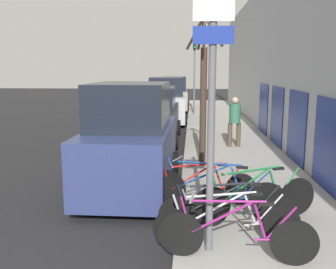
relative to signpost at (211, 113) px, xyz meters
The scene contains 17 objects.
ground_plane 8.43m from the signpost, 100.72° to the left, with size 80.00×80.00×0.00m, color black.
sidewalk_curb 11.06m from the signpost, 84.25° to the left, with size 3.20×32.00×0.15m.
building_facade 11.14m from the signpost, 75.20° to the left, with size 0.23×32.00×6.50m.
signpost is the anchor object (origin of this frame).
bicycle_0 1.72m from the signpost, 37.37° to the right, with size 2.20×0.44×0.90m.
bicycle_1 1.71m from the signpost, 31.65° to the left, with size 2.26×0.52×0.85m.
bicycle_2 1.83m from the signpost, 62.65° to the left, with size 2.28×0.44×0.85m.
bicycle_3 2.18m from the signpost, 53.03° to the left, with size 2.25×0.90×0.97m.
bicycle_4 2.18m from the signpost, 83.01° to the left, with size 2.46×0.96×0.99m.
bicycle_5 2.47m from the signpost, 91.63° to the left, with size 2.14×0.53×0.87m.
parked_car_0 3.75m from the signpost, 117.56° to the left, with size 2.06×4.19×2.50m.
parked_car_1 9.33m from the signpost, 101.04° to the left, with size 2.04×4.76×2.13m.
parked_car_2 14.62m from the signpost, 96.50° to the left, with size 2.26×4.82×2.37m.
parked_car_3 20.44m from the signpost, 94.29° to the left, with size 2.08×4.81×2.29m.
pedestrian_near 7.78m from the signpost, 81.17° to the left, with size 0.45×0.38×1.70m.
street_tree 5.15m from the signpost, 89.73° to the left, with size 0.99×1.61×4.10m.
traffic_light 16.67m from the signpost, 90.61° to the left, with size 0.20×0.30×4.50m.
Camera 1 is at (1.25, -2.00, 2.81)m, focal length 40.00 mm.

